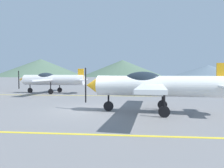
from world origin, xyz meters
The scene contains 9 objects.
ground_plane centered at (0.00, 0.00, 0.00)m, with size 400.00×400.00×0.00m, color slate.
apron_line_near centered at (0.00, -4.59, 0.01)m, with size 80.00×0.16×0.01m, color yellow.
apron_line_far centered at (0.00, 7.57, 0.01)m, with size 80.00×0.16×0.01m, color yellow.
airplane_near centered at (3.74, -0.47, 1.47)m, with size 7.60×8.72×2.61m.
airplane_mid centered at (-5.98, 9.60, 1.47)m, with size 7.57×8.71×2.61m.
car_sedan centered at (11.33, 17.96, 0.84)m, with size 2.58×4.54×1.62m.
hill_left centered at (-68.21, 142.64, 6.94)m, with size 68.99×68.99×13.89m, color #4C6651.
hill_centerleft centered at (-3.86, 142.78, 6.32)m, with size 63.08×63.08×12.65m, color #4C6651.
hill_centerright centered at (64.54, 158.48, 4.59)m, with size 58.55×58.55×9.17m, color slate.
Camera 1 is at (2.51, -11.26, 2.06)m, focal length 32.40 mm.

